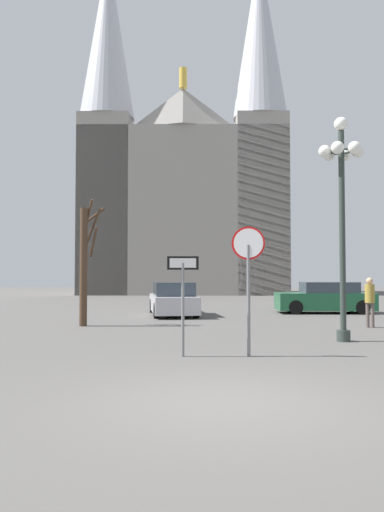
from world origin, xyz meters
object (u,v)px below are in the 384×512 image
(cathedral, at_px, (184,183))
(bare_tree, at_px, (85,262))
(pedestrian_walking, at_px, (370,297))
(parked_car_near_silver, at_px, (173,300))
(parked_car_far_green, at_px, (325,298))
(street_lamp, at_px, (342,189))
(one_way_arrow_sign, at_px, (183,290))
(stop_sign, at_px, (248,266))

(cathedral, distance_m, bare_tree, 29.49)
(cathedral, height_order, pedestrian_walking, cathedral)
(parked_car_near_silver, bearing_deg, pedestrian_walking, -36.27)
(bare_tree, relative_size, pedestrian_walking, 2.63)
(parked_car_near_silver, xyz_separation_m, parked_car_far_green, (7.06, 1.05, 0.00))
(street_lamp, relative_size, parked_car_far_green, 1.38)
(bare_tree, bearing_deg, one_way_arrow_sign, -60.80)
(stop_sign, relative_size, street_lamp, 0.47)
(one_way_arrow_sign, bearing_deg, cathedral, 90.35)
(stop_sign, relative_size, parked_car_far_green, 0.65)
(bare_tree, height_order, pedestrian_walking, bare_tree)
(pedestrian_walking, bearing_deg, bare_tree, 176.43)
(cathedral, distance_m, stop_sign, 35.44)
(stop_sign, height_order, bare_tree, bare_tree)
(stop_sign, bearing_deg, parked_car_near_silver, 100.54)
(stop_sign, xyz_separation_m, bare_tree, (-4.95, 6.24, 0.26))
(one_way_arrow_sign, height_order, bare_tree, bare_tree)
(parked_car_near_silver, height_order, parked_car_far_green, parked_car_near_silver)
(bare_tree, xyz_separation_m, pedestrian_walking, (9.80, -0.61, -1.22))
(parked_car_near_silver, bearing_deg, parked_car_far_green, 8.44)
(one_way_arrow_sign, bearing_deg, pedestrian_walking, 41.96)
(bare_tree, distance_m, parked_car_far_green, 11.52)
(pedestrian_walking, bearing_deg, parked_car_far_green, 87.74)
(cathedral, bearing_deg, street_lamp, -82.00)
(cathedral, distance_m, one_way_arrow_sign, 35.56)
(bare_tree, bearing_deg, street_lamp, -26.77)
(cathedral, bearing_deg, pedestrian_walking, -77.26)
(parked_car_near_silver, bearing_deg, street_lamp, -59.91)
(street_lamp, distance_m, bare_tree, 8.94)
(cathedral, relative_size, bare_tree, 7.29)
(one_way_arrow_sign, distance_m, parked_car_far_green, 13.43)
(cathedral, xyz_separation_m, parked_car_far_green, (6.74, -22.69, -9.76))
(stop_sign, relative_size, one_way_arrow_sign, 1.30)
(stop_sign, distance_m, street_lamp, 4.24)
(one_way_arrow_sign, distance_m, bare_tree, 7.22)
(bare_tree, bearing_deg, stop_sign, -51.56)
(cathedral, bearing_deg, parked_car_near_silver, -90.78)
(parked_car_far_green, bearing_deg, cathedral, 106.54)
(cathedral, xyz_separation_m, one_way_arrow_sign, (0.21, -34.40, -8.99))
(cathedral, height_order, bare_tree, cathedral)
(one_way_arrow_sign, xyz_separation_m, parked_car_near_silver, (-0.53, 10.66, -0.77))
(stop_sign, bearing_deg, cathedral, 92.76)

